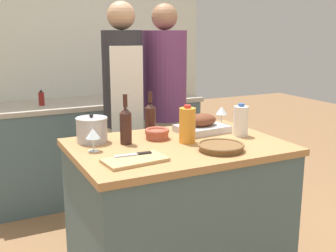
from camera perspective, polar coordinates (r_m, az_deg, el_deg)
kitchen_island at (r=2.64m, az=1.26°, el=-11.97°), size 1.23×0.86×0.91m
back_counter at (r=4.09m, az=-9.49°, el=-2.91°), size 1.98×0.60×0.92m
back_wall at (r=4.28m, az=-11.28°, el=8.80°), size 2.48×0.10×2.55m
roasting_pan at (r=2.76m, az=4.61°, el=0.13°), size 0.33×0.27×0.12m
wicker_basket at (r=2.36m, az=7.18°, el=-2.80°), size 0.26×0.26×0.04m
cutting_board at (r=2.15m, az=-4.50°, el=-4.65°), size 0.33×0.20×0.02m
stock_pot at (r=2.54m, az=-10.27°, el=-0.50°), size 0.19×0.19×0.17m
mixing_bowl at (r=2.58m, az=-1.49°, el=-1.00°), size 0.15×0.15×0.06m
juice_jug at (r=2.48m, az=2.68°, el=0.11°), size 0.10×0.10×0.23m
milk_jug at (r=2.68m, az=9.82°, el=0.68°), size 0.09×0.09×0.21m
wine_bottle_green at (r=2.47m, az=-5.75°, el=0.20°), size 0.07×0.07×0.30m
wine_bottle_dark at (r=2.70m, az=-2.41°, el=1.19°), size 0.07×0.07×0.27m
wine_glass_left at (r=2.34m, az=-10.13°, el=-1.10°), size 0.08×0.08×0.13m
wine_glass_right at (r=2.98m, az=7.26°, el=2.03°), size 0.08×0.08×0.13m
knife_chef at (r=2.21m, az=-4.60°, el=-3.84°), size 0.20×0.04×0.01m
condiment_bottle_tall at (r=4.21m, az=1.63°, el=5.06°), size 0.05×0.05×0.15m
condiment_bottle_short at (r=3.83m, az=-16.77°, el=3.57°), size 0.05×0.05×0.13m
person_cook_aproned at (r=3.21m, az=-6.05°, el=2.63°), size 0.30×0.32×1.77m
person_cook_guest at (r=3.45m, az=-0.46°, el=3.13°), size 0.36×0.36×1.77m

